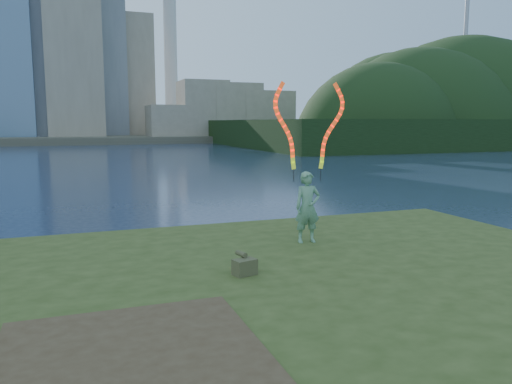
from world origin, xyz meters
name	(u,v)px	position (x,y,z in m)	size (l,w,h in m)	color
ground	(227,304)	(0.00, 0.00, 0.00)	(320.00, 320.00, 0.00)	#1A2742
grassy_knoll	(269,333)	(0.00, -2.30, 0.34)	(20.00, 18.00, 0.80)	#364418
dirt_patch	(131,352)	(-2.20, -3.20, 0.81)	(3.20, 3.00, 0.02)	#47331E
far_shore	(88,138)	(0.00, 95.00, 0.60)	(320.00, 40.00, 1.20)	#514B3B
wooded_hill	(458,143)	(59.57, 59.96, 0.16)	(78.00, 50.00, 63.00)	black
woman_with_ribbons	(308,183)	(2.37, 1.28, 2.20)	(2.07, 0.46, 4.06)	#1C662E
canvas_bag	(244,266)	(0.14, -0.66, 0.96)	(0.48, 0.54, 0.40)	#474828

